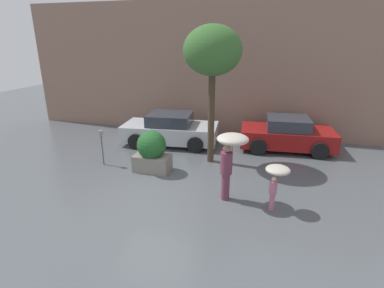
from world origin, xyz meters
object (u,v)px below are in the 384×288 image
at_px(person_child, 277,175).
at_px(parked_car_far, 287,134).
at_px(person_adult, 230,151).
at_px(planter_box, 152,151).
at_px(parked_car_near, 170,130).
at_px(parking_meter, 101,140).
at_px(street_tree, 213,52).

relative_size(person_child, parked_car_far, 0.33).
bearing_deg(person_child, person_adult, 136.80).
height_order(planter_box, parked_car_far, planter_box).
bearing_deg(parked_car_near, planter_box, -178.54).
distance_m(planter_box, person_child, 4.33).
bearing_deg(parking_meter, person_child, -14.19).
height_order(planter_box, parking_meter, planter_box).
bearing_deg(person_adult, street_tree, 120.14).
xyz_separation_m(planter_box, person_child, (4.07, -1.46, 0.28)).
xyz_separation_m(person_adult, parking_meter, (-4.75, 1.32, -0.53)).
height_order(planter_box, parked_car_near, planter_box).
distance_m(person_adult, street_tree, 3.77).
bearing_deg(street_tree, person_child, -50.77).
height_order(person_adult, person_child, person_adult).
distance_m(planter_box, street_tree, 3.87).
height_order(planter_box, street_tree, street_tree).
bearing_deg(parking_meter, parked_car_far, 28.70).
relative_size(planter_box, street_tree, 0.30).
bearing_deg(parking_meter, street_tree, 20.14).
bearing_deg(parking_meter, person_adult, -15.52).
relative_size(planter_box, parked_car_far, 0.38).
bearing_deg(parked_car_far, planter_box, 124.04).
distance_m(person_adult, parked_car_near, 5.34).
bearing_deg(parked_car_far, parking_meter, 114.23).
height_order(person_adult, parking_meter, person_adult).
height_order(parked_car_near, parking_meter, parked_car_near).
relative_size(parked_car_far, parking_meter, 2.97).
relative_size(planter_box, parking_meter, 1.12).
bearing_deg(person_adult, parked_car_near, 135.17).
bearing_deg(person_adult, planter_box, 163.70).
xyz_separation_m(person_adult, street_tree, (-1.09, 2.66, 2.43)).
distance_m(parked_car_near, parked_car_far, 4.87).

